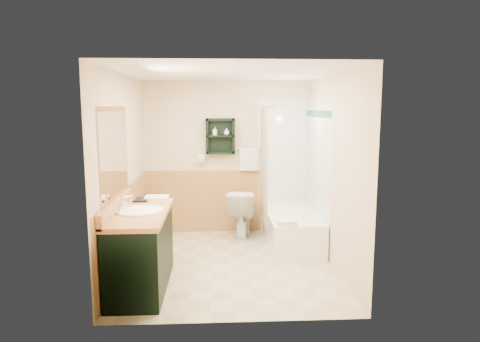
% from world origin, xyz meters
% --- Properties ---
extents(floor, '(3.00, 3.00, 0.00)m').
position_xyz_m(floor, '(0.00, 0.00, 0.00)').
color(floor, beige).
rests_on(floor, ground).
extents(back_wall, '(2.60, 0.04, 2.40)m').
position_xyz_m(back_wall, '(0.00, 1.52, 1.20)').
color(back_wall, '#FBECC4').
rests_on(back_wall, ground).
extents(left_wall, '(0.04, 3.00, 2.40)m').
position_xyz_m(left_wall, '(-1.32, 0.00, 1.20)').
color(left_wall, '#FBECC4').
rests_on(left_wall, ground).
extents(right_wall, '(0.04, 3.00, 2.40)m').
position_xyz_m(right_wall, '(1.32, 0.00, 1.20)').
color(right_wall, '#FBECC4').
rests_on(right_wall, ground).
extents(ceiling, '(2.60, 3.00, 0.04)m').
position_xyz_m(ceiling, '(0.00, 0.00, 2.42)').
color(ceiling, white).
rests_on(ceiling, back_wall).
extents(wainscot_left, '(2.98, 2.98, 1.00)m').
position_xyz_m(wainscot_left, '(-1.29, 0.00, 0.50)').
color(wainscot_left, tan).
rests_on(wainscot_left, left_wall).
extents(wainscot_back, '(2.58, 2.58, 1.00)m').
position_xyz_m(wainscot_back, '(0.00, 1.49, 0.50)').
color(wainscot_back, tan).
rests_on(wainscot_back, back_wall).
extents(mirror_frame, '(1.30, 1.30, 1.00)m').
position_xyz_m(mirror_frame, '(-1.27, -0.55, 1.50)').
color(mirror_frame, '#945330').
rests_on(mirror_frame, left_wall).
extents(mirror_glass, '(1.20, 1.20, 0.90)m').
position_xyz_m(mirror_glass, '(-1.27, -0.55, 1.50)').
color(mirror_glass, white).
rests_on(mirror_glass, left_wall).
extents(tile_right, '(1.50, 1.50, 2.10)m').
position_xyz_m(tile_right, '(1.28, 0.75, 1.05)').
color(tile_right, white).
rests_on(tile_right, right_wall).
extents(tile_back, '(0.95, 0.95, 2.10)m').
position_xyz_m(tile_back, '(1.03, 1.48, 1.05)').
color(tile_back, white).
rests_on(tile_back, back_wall).
extents(tile_accent, '(1.50, 1.50, 0.10)m').
position_xyz_m(tile_accent, '(1.27, 0.75, 1.90)').
color(tile_accent, '#144733').
rests_on(tile_accent, right_wall).
extents(wall_shelf, '(0.45, 0.15, 0.55)m').
position_xyz_m(wall_shelf, '(-0.10, 1.41, 1.55)').
color(wall_shelf, black).
rests_on(wall_shelf, back_wall).
extents(hair_dryer, '(0.10, 0.24, 0.18)m').
position_xyz_m(hair_dryer, '(-0.40, 1.43, 1.20)').
color(hair_dryer, white).
rests_on(hair_dryer, back_wall).
extents(towel_bar, '(0.40, 0.06, 0.40)m').
position_xyz_m(towel_bar, '(0.35, 1.45, 1.35)').
color(towel_bar, white).
rests_on(towel_bar, back_wall).
extents(curtain_rod, '(0.03, 1.60, 0.03)m').
position_xyz_m(curtain_rod, '(0.53, 0.75, 2.00)').
color(curtain_rod, silver).
rests_on(curtain_rod, back_wall).
extents(shower_curtain, '(1.05, 1.05, 1.70)m').
position_xyz_m(shower_curtain, '(0.53, 0.92, 1.15)').
color(shower_curtain, beige).
rests_on(shower_curtain, curtain_rod).
extents(vanity, '(0.59, 1.37, 0.87)m').
position_xyz_m(vanity, '(-0.99, -0.66, 0.44)').
color(vanity, black).
rests_on(vanity, ground).
extents(bathtub, '(0.71, 1.50, 0.47)m').
position_xyz_m(bathtub, '(0.93, 0.76, 0.24)').
color(bathtub, white).
rests_on(bathtub, ground).
extents(toilet, '(0.53, 0.81, 0.74)m').
position_xyz_m(toilet, '(0.23, 1.19, 0.37)').
color(toilet, white).
rests_on(toilet, ground).
extents(counter_towel, '(0.28, 0.22, 0.04)m').
position_xyz_m(counter_towel, '(-0.89, -0.05, 0.89)').
color(counter_towel, white).
rests_on(counter_towel, vanity).
extents(vanity_book, '(0.18, 0.03, 0.23)m').
position_xyz_m(vanity_book, '(-1.16, -0.10, 0.99)').
color(vanity_book, black).
rests_on(vanity_book, vanity).
extents(tub_towel, '(0.25, 0.21, 0.07)m').
position_xyz_m(tub_towel, '(0.75, 0.13, 0.51)').
color(tub_towel, white).
rests_on(tub_towel, bathtub).
extents(soap_bottle_a, '(0.08, 0.14, 0.06)m').
position_xyz_m(soap_bottle_a, '(-0.18, 1.40, 1.60)').
color(soap_bottle_a, white).
rests_on(soap_bottle_a, wall_shelf).
extents(soap_bottle_b, '(0.12, 0.13, 0.09)m').
position_xyz_m(soap_bottle_b, '(-0.00, 1.40, 1.61)').
color(soap_bottle_b, white).
rests_on(soap_bottle_b, wall_shelf).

